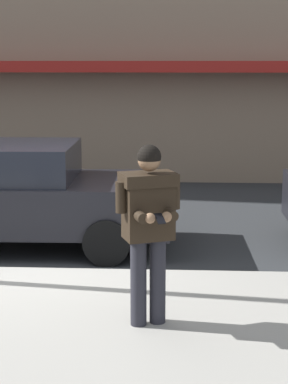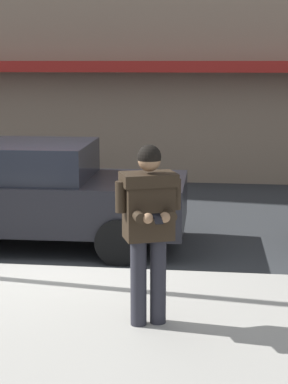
# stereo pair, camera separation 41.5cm
# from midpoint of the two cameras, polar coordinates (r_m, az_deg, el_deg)

# --- Properties ---
(ground_plane) EXTENTS (80.00, 80.00, 0.00)m
(ground_plane) POSITION_cam_midpoint_polar(r_m,az_deg,el_deg) (8.60, -7.27, -6.95)
(ground_plane) COLOR #2B2D30
(sidewalk) EXTENTS (32.00, 5.30, 0.14)m
(sidewalk) POSITION_cam_midpoint_polar(r_m,az_deg,el_deg) (5.79, -4.47, -15.66)
(sidewalk) COLOR #99968E
(sidewalk) RESTS_ON ground
(curb_paint_line) EXTENTS (28.00, 0.12, 0.01)m
(curb_paint_line) POSITION_cam_midpoint_polar(r_m,az_deg,el_deg) (8.46, -0.56, -7.15)
(curb_paint_line) COLOR silver
(curb_paint_line) RESTS_ON ground
(parked_sedan_mid) EXTENTS (4.53, 2.00, 1.54)m
(parked_sedan_mid) POSITION_cam_midpoint_polar(r_m,az_deg,el_deg) (9.67, -8.77, -0.06)
(parked_sedan_mid) COLOR black
(parked_sedan_mid) RESTS_ON ground
(man_texting_on_phone) EXTENTS (0.61, 0.65, 1.81)m
(man_texting_on_phone) POSITION_cam_midpoint_polar(r_m,az_deg,el_deg) (6.19, 2.34, -2.15)
(man_texting_on_phone) COLOR #23232B
(man_texting_on_phone) RESTS_ON sidewalk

